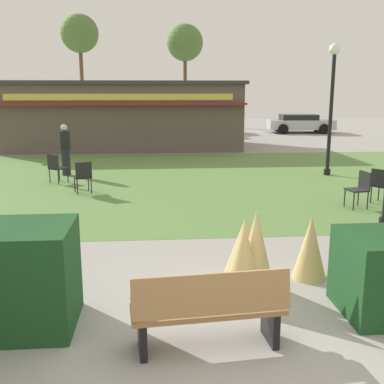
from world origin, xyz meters
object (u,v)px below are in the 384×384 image
(park_bench, at_px, (209,310))
(parked_car_west_slot, at_px, (129,124))
(parked_car_center_slot, at_px, (206,123))
(tree_right_bg, at_px, (80,35))
(parked_car_east_slot, at_px, (300,123))
(tree_left_bg, at_px, (185,43))
(cafe_chair_west, at_px, (83,175))
(cafe_chair_center, at_px, (360,187))
(cafe_chair_north, at_px, (381,183))
(cafe_chair_east, at_px, (56,166))
(food_kiosk, at_px, (124,114))
(person_strolling, at_px, (65,150))
(lamppost_far, at_px, (332,94))

(park_bench, distance_m, parked_car_west_slot, 25.51)
(parked_car_center_slot, bearing_deg, tree_right_bg, 141.73)
(parked_car_east_slot, bearing_deg, tree_left_bg, 132.92)
(parked_car_west_slot, relative_size, tree_left_bg, 0.56)
(park_bench, xyz_separation_m, cafe_chair_west, (-2.53, 8.13, 0.05))
(parked_car_center_slot, height_order, tree_right_bg, tree_right_bg)
(cafe_chair_center, bearing_deg, tree_right_bg, 111.42)
(tree_left_bg, height_order, tree_right_bg, tree_right_bg)
(cafe_chair_north, distance_m, tree_left_bg, 27.42)
(tree_left_bg, bearing_deg, cafe_chair_west, -100.18)
(cafe_chair_center, bearing_deg, tree_left_bg, 95.15)
(park_bench, distance_m, cafe_chair_east, 10.31)
(cafe_chair_west, bearing_deg, parked_car_center_slot, 72.99)
(food_kiosk, bearing_deg, person_strolling, -101.07)
(cafe_chair_center, xyz_separation_m, parked_car_west_slot, (-6.51, 19.43, 0.12))
(food_kiosk, bearing_deg, parked_car_center_slot, 54.71)
(parked_car_east_slot, bearing_deg, cafe_chair_center, -103.27)
(parked_car_center_slot, bearing_deg, cafe_chair_north, -83.13)
(park_bench, distance_m, food_kiosk, 18.82)
(lamppost_far, height_order, parked_car_center_slot, lamppost_far)
(cafe_chair_east, height_order, cafe_chair_north, same)
(park_bench, bearing_deg, tree_left_bg, 86.64)
(person_strolling, distance_m, parked_car_center_slot, 15.71)
(lamppost_far, xyz_separation_m, food_kiosk, (-7.21, 8.32, -1.07))
(park_bench, bearing_deg, cafe_chair_east, 110.23)
(person_strolling, distance_m, parked_car_east_slot, 19.04)
(parked_car_west_slot, height_order, tree_left_bg, tree_left_bg)
(cafe_chair_center, distance_m, parked_car_east_slot, 19.97)
(parked_car_west_slot, bearing_deg, cafe_chair_west, -91.28)
(cafe_chair_west, relative_size, parked_car_center_slot, 0.21)
(park_bench, height_order, parked_car_west_slot, parked_car_west_slot)
(cafe_chair_west, distance_m, parked_car_center_slot, 18.08)
(tree_right_bg, bearing_deg, lamppost_far, -63.06)
(cafe_chair_west, xyz_separation_m, cafe_chair_north, (7.59, -1.80, 0.00))
(lamppost_far, relative_size, cafe_chair_east, 4.76)
(parked_car_center_slot, xyz_separation_m, tree_left_bg, (-0.83, 7.55, 5.59))
(lamppost_far, relative_size, parked_car_center_slot, 1.00)
(park_bench, xyz_separation_m, lamppost_far, (5.20, 10.36, 2.18))
(cafe_chair_west, distance_m, cafe_chair_center, 7.22)
(parked_car_center_slot, height_order, parked_car_east_slot, same)
(cafe_chair_center, relative_size, parked_car_center_slot, 0.21)
(cafe_chair_west, bearing_deg, food_kiosk, 87.21)
(food_kiosk, distance_m, cafe_chair_east, 9.19)
(lamppost_far, xyz_separation_m, tree_right_bg, (-11.15, 21.94, 4.08))
(parked_car_west_slot, xyz_separation_m, parked_car_east_slot, (11.09, 0.00, 0.00))
(lamppost_far, relative_size, parked_car_west_slot, 0.99)
(cafe_chair_center, height_order, person_strolling, person_strolling)
(parked_car_west_slot, bearing_deg, tree_right_bg, 119.00)
(cafe_chair_north, xyz_separation_m, person_strolling, (-8.57, 4.69, 0.33))
(cafe_chair_east, xyz_separation_m, tree_left_bg, (5.50, 23.29, 5.71))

